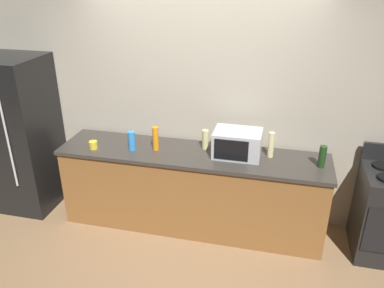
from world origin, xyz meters
name	(u,v)px	position (x,y,z in m)	size (l,w,h in m)	color
ground_plane	(183,246)	(0.00, 0.00, 0.00)	(8.00, 8.00, 0.00)	#93704C
back_wall	(201,100)	(0.00, 0.81, 1.35)	(6.40, 0.10, 2.70)	#B2A893
counter_run	(192,189)	(0.00, 0.40, 0.45)	(2.84, 0.64, 0.90)	brown
refrigerator	(20,134)	(-2.05, 0.40, 0.90)	(0.72, 0.73, 1.80)	black
microwave	(237,143)	(0.46, 0.45, 1.04)	(0.48, 0.35, 0.27)	#B7BABF
bottle_dish_soap	(156,138)	(-0.39, 0.38, 1.03)	(0.06, 0.06, 0.26)	orange
bottle_spray_cleaner	(132,141)	(-0.63, 0.32, 1.00)	(0.08, 0.08, 0.21)	#338CE5
bottle_vinegar	(205,139)	(0.11, 0.53, 1.01)	(0.07, 0.07, 0.21)	beige
bottle_wine	(322,157)	(1.29, 0.39, 1.01)	(0.07, 0.07, 0.22)	#1E3F19
bottle_hand_soap	(271,145)	(0.80, 0.50, 1.03)	(0.06, 0.06, 0.27)	beige
mug_yellow	(93,145)	(-1.04, 0.25, 0.94)	(0.09, 0.09, 0.09)	yellow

